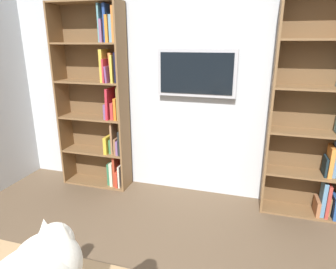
{
  "coord_description": "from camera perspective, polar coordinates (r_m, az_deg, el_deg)",
  "views": [
    {
      "loc": [
        -0.64,
        0.98,
        1.72
      ],
      "look_at": [
        -0.02,
        -1.12,
        1.03
      ],
      "focal_mm": 31.54,
      "sensor_mm": 36.0,
      "label": 1
    }
  ],
  "objects": [
    {
      "name": "bookshelf_left",
      "position": [
        3.18,
        27.7,
        3.35
      ],
      "size": [
        0.78,
        0.28,
        2.18
      ],
      "color": "brown",
      "rests_on": "ground"
    },
    {
      "name": "wall_back",
      "position": [
        3.29,
        5.31,
        10.97
      ],
      "size": [
        4.52,
        0.06,
        2.7
      ],
      "primitive_type": "cube",
      "color": "silver",
      "rests_on": "ground"
    },
    {
      "name": "wall_mounted_tv",
      "position": [
        3.2,
        5.51,
        11.71
      ],
      "size": [
        0.84,
        0.07,
        0.5
      ],
      "color": "#B7B7BC"
    },
    {
      "name": "bookshelf_right",
      "position": [
        3.55,
        -12.82,
        6.45
      ],
      "size": [
        0.83,
        0.28,
        2.14
      ],
      "color": "brown",
      "rests_on": "ground"
    }
  ]
}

